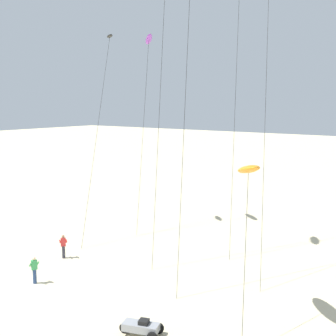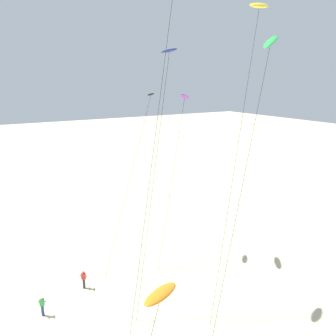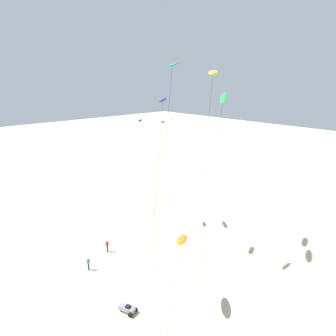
{
  "view_description": "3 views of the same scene",
  "coord_description": "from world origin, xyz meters",
  "px_view_note": "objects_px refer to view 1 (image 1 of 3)",
  "views": [
    {
      "loc": [
        19.86,
        -14.24,
        10.85
      ],
      "look_at": [
        1.77,
        10.38,
        6.24
      ],
      "focal_mm": 47.09,
      "sensor_mm": 36.0,
      "label": 1
    },
    {
      "loc": [
        23.91,
        -2.61,
        17.88
      ],
      "look_at": [
        1.64,
        10.74,
        11.3
      ],
      "focal_mm": 37.87,
      "sensor_mm": 36.0,
      "label": 2
    },
    {
      "loc": [
        29.61,
        -14.5,
        22.56
      ],
      "look_at": [
        0.71,
        12.33,
        11.17
      ],
      "focal_mm": 34.05,
      "sensor_mm": 36.0,
      "label": 3
    }
  ],
  "objects_px": {
    "kite_flyer_nearest": "(34,269)",
    "beach_buggy": "(142,327)",
    "kite_black": "(109,41)",
    "kite_flyer_middle": "(63,246)",
    "kite_purple": "(149,42)",
    "kite_orange": "(248,170)"
  },
  "relations": [
    {
      "from": "kite_flyer_nearest",
      "to": "beach_buggy",
      "type": "height_order",
      "value": "kite_flyer_nearest"
    },
    {
      "from": "kite_black",
      "to": "kite_flyer_middle",
      "type": "distance_m",
      "value": 17.64
    },
    {
      "from": "kite_flyer_middle",
      "to": "beach_buggy",
      "type": "relative_size",
      "value": 0.79
    },
    {
      "from": "kite_purple",
      "to": "beach_buggy",
      "type": "height_order",
      "value": "kite_purple"
    },
    {
      "from": "kite_black",
      "to": "kite_purple",
      "type": "distance_m",
      "value": 3.39
    },
    {
      "from": "kite_black",
      "to": "beach_buggy",
      "type": "bearing_deg",
      "value": -42.64
    },
    {
      "from": "kite_flyer_nearest",
      "to": "beach_buggy",
      "type": "bearing_deg",
      "value": -5.2
    },
    {
      "from": "kite_flyer_middle",
      "to": "kite_orange",
      "type": "bearing_deg",
      "value": -1.06
    },
    {
      "from": "kite_orange",
      "to": "kite_purple",
      "type": "xyz_separation_m",
      "value": [
        -15.25,
        11.35,
        8.32
      ]
    },
    {
      "from": "kite_flyer_middle",
      "to": "beach_buggy",
      "type": "xyz_separation_m",
      "value": [
        11.03,
        -4.74,
        -0.46
      ]
    },
    {
      "from": "kite_black",
      "to": "kite_purple",
      "type": "relative_size",
      "value": 1.0
    },
    {
      "from": "kite_orange",
      "to": "beach_buggy",
      "type": "xyz_separation_m",
      "value": [
        -3.05,
        -4.48,
        -7.17
      ]
    },
    {
      "from": "kite_purple",
      "to": "beach_buggy",
      "type": "distance_m",
      "value": 25.29
    },
    {
      "from": "beach_buggy",
      "to": "kite_purple",
      "type": "bearing_deg",
      "value": 127.6
    },
    {
      "from": "kite_black",
      "to": "kite_flyer_middle",
      "type": "height_order",
      "value": "kite_black"
    },
    {
      "from": "kite_flyer_nearest",
      "to": "kite_flyer_middle",
      "type": "xyz_separation_m",
      "value": [
        -1.98,
        3.92,
        0.0
      ]
    },
    {
      "from": "kite_flyer_nearest",
      "to": "kite_flyer_middle",
      "type": "distance_m",
      "value": 4.39
    },
    {
      "from": "kite_purple",
      "to": "kite_flyer_middle",
      "type": "relative_size",
      "value": 9.96
    },
    {
      "from": "kite_flyer_nearest",
      "to": "beach_buggy",
      "type": "distance_m",
      "value": 9.09
    },
    {
      "from": "kite_purple",
      "to": "kite_flyer_middle",
      "type": "distance_m",
      "value": 18.71
    },
    {
      "from": "kite_orange",
      "to": "kite_black",
      "type": "height_order",
      "value": "kite_black"
    },
    {
      "from": "kite_flyer_nearest",
      "to": "kite_black",
      "type": "bearing_deg",
      "value": 113.51
    }
  ]
}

